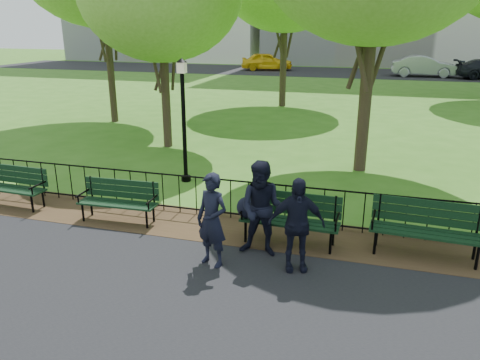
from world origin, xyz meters
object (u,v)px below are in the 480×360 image
(park_bench_left_a, at_px, (119,196))
(person_left, at_px, (212,220))
(park_bench_left_b, at_px, (12,182))
(taxi, at_px, (267,61))
(park_bench_right_a, at_px, (427,223))
(person_right, at_px, (296,224))
(person_mid, at_px, (263,209))
(park_bench_main, at_px, (275,211))
(lamppost, at_px, (184,116))
(sedan_silver, at_px, (424,66))

(park_bench_left_a, relative_size, person_left, 1.03)
(park_bench_left_b, bearing_deg, taxi, 95.41)
(park_bench_right_a, relative_size, person_right, 1.20)
(park_bench_left_a, bearing_deg, park_bench_left_b, 175.41)
(park_bench_left_b, xyz_separation_m, person_right, (6.84, -1.15, 0.27))
(person_right, bearing_deg, park_bench_left_b, 152.78)
(person_mid, bearing_deg, park_bench_right_a, 15.53)
(person_left, distance_m, taxi, 35.90)
(park_bench_main, height_order, person_left, person_left)
(park_bench_left_a, relative_size, lamppost, 0.53)
(person_mid, xyz_separation_m, taxi, (-8.01, 34.55, -0.11))
(park_bench_main, xyz_separation_m, sedan_silver, (5.02, 32.25, 0.18))
(lamppost, xyz_separation_m, person_left, (2.24, -4.15, -0.92))
(sedan_silver, bearing_deg, taxi, 81.05)
(park_bench_right_a, bearing_deg, park_bench_left_b, -176.31)
(person_left, distance_m, person_right, 1.44)
(taxi, bearing_deg, park_bench_right_a, -176.39)
(park_bench_main, relative_size, person_mid, 1.11)
(park_bench_main, distance_m, sedan_silver, 32.64)
(park_bench_main, relative_size, lamppost, 0.61)
(lamppost, height_order, person_right, lamppost)
(person_mid, distance_m, taxi, 35.47)
(park_bench_right_a, xyz_separation_m, sedan_silver, (2.27, 32.02, 0.19))
(taxi, xyz_separation_m, sedan_silver, (13.14, -1.71, 0.04))
(sedan_silver, bearing_deg, person_right, 170.83)
(person_left, bearing_deg, person_right, 28.40)
(park_bench_left_a, relative_size, sedan_silver, 0.35)
(park_bench_right_a, height_order, person_mid, person_mid)
(park_bench_left_b, bearing_deg, person_right, -7.25)
(taxi, relative_size, sedan_silver, 0.92)
(park_bench_left_b, bearing_deg, sedan_silver, 72.87)
(person_left, xyz_separation_m, person_mid, (0.74, 0.61, 0.05))
(park_bench_right_a, bearing_deg, person_mid, -160.49)
(park_bench_main, height_order, person_mid, person_mid)
(person_mid, bearing_deg, lamppost, 129.55)
(person_mid, bearing_deg, park_bench_left_b, 172.21)
(lamppost, bearing_deg, person_mid, -49.94)
(park_bench_right_a, height_order, sedan_silver, sedan_silver)
(park_bench_left_a, height_order, lamppost, lamppost)
(park_bench_left_a, height_order, person_mid, person_mid)
(park_bench_right_a, relative_size, person_left, 1.19)
(park_bench_main, bearing_deg, taxi, 105.13)
(lamppost, distance_m, sedan_silver, 30.41)
(person_left, distance_m, sedan_silver, 33.96)
(person_mid, relative_size, person_right, 1.07)
(person_mid, bearing_deg, taxi, 102.54)
(park_bench_main, bearing_deg, park_bench_right_a, 6.60)
(park_bench_main, distance_m, taxi, 34.92)
(park_bench_main, height_order, park_bench_left_b, park_bench_main)
(park_bench_left_b, height_order, person_left, person_left)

